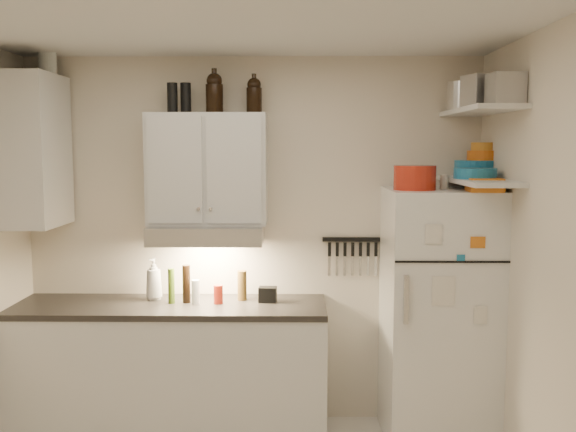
{
  "coord_description": "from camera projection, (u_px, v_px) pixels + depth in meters",
  "views": [
    {
      "loc": [
        0.29,
        -3.03,
        1.97
      ],
      "look_at": [
        0.25,
        0.9,
        1.55
      ],
      "focal_mm": 40.0,
      "sensor_mm": 36.0,
      "label": 1
    }
  ],
  "objects": [
    {
      "name": "red_jar",
      "position": [
        218.0,
        294.0,
        4.33
      ],
      "size": [
        0.08,
        0.08,
        0.13
      ],
      "primitive_type": "cylinder",
      "rotation": [
        0.0,
        0.0,
        0.22
      ],
      "color": "#AB2413",
      "rests_on": "countertop"
    },
    {
      "name": "oil_bottle",
      "position": [
        171.0,
        286.0,
        4.33
      ],
      "size": [
        0.06,
        0.06,
        0.24
      ],
      "primitive_type": "cylinder",
      "rotation": [
        0.0,
        0.0,
        -0.41
      ],
      "color": "#456218",
      "rests_on": "countertop"
    },
    {
      "name": "ceiling",
      "position": [
        232.0,
        8.0,
        2.95
      ],
      "size": [
        3.2,
        3.0,
        0.02
      ],
      "primitive_type": "cube",
      "color": "silver",
      "rests_on": "ground"
    },
    {
      "name": "pepper_mill",
      "position": [
        242.0,
        285.0,
        4.42
      ],
      "size": [
        0.06,
        0.06,
        0.2
      ],
      "primitive_type": "cylinder",
      "rotation": [
        0.0,
        0.0,
        0.02
      ],
      "color": "brown",
      "rests_on": "countertop"
    },
    {
      "name": "countertop",
      "position": [
        170.0,
        307.0,
        4.33
      ],
      "size": [
        2.1,
        0.62,
        0.04
      ],
      "primitive_type": "cube",
      "color": "#282522",
      "rests_on": "base_cabinet"
    },
    {
      "name": "plates",
      "position": [
        475.0,
        173.0,
        4.04
      ],
      "size": [
        0.34,
        0.34,
        0.07
      ],
      "primitive_type": "cylinder",
      "rotation": [
        0.0,
        0.0,
        0.35
      ],
      "color": "#1C6C9B",
      "rests_on": "shelf_lo"
    },
    {
      "name": "knife_strip",
      "position": [
        352.0,
        239.0,
        4.56
      ],
      "size": [
        0.42,
        0.02,
        0.03
      ],
      "primitive_type": "cube",
      "color": "black",
      "rests_on": "back_wall"
    },
    {
      "name": "fridge",
      "position": [
        438.0,
        316.0,
        4.28
      ],
      "size": [
        0.7,
        0.68,
        1.7
      ],
      "primitive_type": "cube",
      "color": "white",
      "rests_on": "floor"
    },
    {
      "name": "thermos_b",
      "position": [
        172.0,
        98.0,
        4.31
      ],
      "size": [
        0.09,
        0.09,
        0.2
      ],
      "primitive_type": "cylinder",
      "rotation": [
        0.0,
        0.0,
        -0.41
      ],
      "color": "black",
      "rests_on": "upper_cabinet"
    },
    {
      "name": "bowl_orange",
      "position": [
        484.0,
        155.0,
        4.31
      ],
      "size": [
        0.22,
        0.22,
        0.07
      ],
      "primitive_type": "cylinder",
      "color": "#D05C13",
      "rests_on": "bowl_teal"
    },
    {
      "name": "range_hood",
      "position": [
        207.0,
        234.0,
        4.34
      ],
      "size": [
        0.76,
        0.46,
        0.12
      ],
      "primitive_type": "cube",
      "color": "silver",
      "rests_on": "back_wall"
    },
    {
      "name": "bowl_yellow",
      "position": [
        484.0,
        146.0,
        4.31
      ],
      "size": [
        0.17,
        0.17,
        0.05
      ],
      "primitive_type": "cylinder",
      "color": "#C37922",
      "rests_on": "bowl_orange"
    },
    {
      "name": "vinegar_bottle",
      "position": [
        186.0,
        284.0,
        4.35
      ],
      "size": [
        0.06,
        0.06,
        0.26
      ],
      "primitive_type": "cylinder",
      "rotation": [
        0.0,
        0.0,
        0.09
      ],
      "color": "black",
      "rests_on": "countertop"
    },
    {
      "name": "caddy",
      "position": [
        268.0,
        294.0,
        4.38
      ],
      "size": [
        0.13,
        0.09,
        0.1
      ],
      "primitive_type": "cube",
      "rotation": [
        0.0,
        0.0,
        -0.07
      ],
      "color": "black",
      "rests_on": "countertop"
    },
    {
      "name": "side_jar",
      "position": [
        48.0,
        64.0,
        4.28
      ],
      "size": [
        0.13,
        0.13,
        0.16
      ],
      "primitive_type": "cylinder",
      "rotation": [
        0.0,
        0.0,
        0.13
      ],
      "color": "silver",
      "rests_on": "side_cabinet"
    },
    {
      "name": "shelf_lo",
      "position": [
        478.0,
        181.0,
        4.04
      ],
      "size": [
        0.3,
        0.95,
        0.03
      ],
      "primitive_type": "cube",
      "color": "silver",
      "rests_on": "right_wall"
    },
    {
      "name": "book_stack",
      "position": [
        484.0,
        185.0,
        3.95
      ],
      "size": [
        0.22,
        0.27,
        0.08
      ],
      "primitive_type": "cube",
      "rotation": [
        0.0,
        0.0,
        -0.1
      ],
      "color": "orange",
      "rests_on": "fridge"
    },
    {
      "name": "growler_a",
      "position": [
        214.0,
        93.0,
        4.34
      ],
      "size": [
        0.15,
        0.15,
        0.28
      ],
      "primitive_type": null,
      "rotation": [
        0.0,
        0.0,
        0.39
      ],
      "color": "black",
      "rests_on": "upper_cabinet"
    },
    {
      "name": "growler_b",
      "position": [
        254.0,
        95.0,
        4.37
      ],
      "size": [
        0.14,
        0.14,
        0.25
      ],
      "primitive_type": null,
      "rotation": [
        0.0,
        0.0,
        0.34
      ],
      "color": "black",
      "rests_on": "upper_cabinet"
    },
    {
      "name": "tin_b",
      "position": [
        505.0,
        89.0,
        3.67
      ],
      "size": [
        0.19,
        0.19,
        0.18
      ],
      "primitive_type": "cube",
      "rotation": [
        0.0,
        0.0,
        0.07
      ],
      "color": "#AAAAAD",
      "rests_on": "shelf_hi"
    },
    {
      "name": "base_cabinet",
      "position": [
        171.0,
        373.0,
        4.38
      ],
      "size": [
        2.1,
        0.6,
        0.88
      ],
      "primitive_type": "cube",
      "color": "silver",
      "rests_on": "floor"
    },
    {
      "name": "spice_jar",
      "position": [
        444.0,
        182.0,
        4.2
      ],
      "size": [
        0.07,
        0.07,
        0.09
      ],
      "primitive_type": "cylinder",
      "rotation": [
        0.0,
        0.0,
        -0.19
      ],
      "color": "silver",
      "rests_on": "fridge"
    },
    {
      "name": "back_wall",
      "position": [
        254.0,
        242.0,
        4.59
      ],
      "size": [
        3.2,
        0.02,
        2.6
      ],
      "primitive_type": "cube",
      "color": "beige",
      "rests_on": "ground"
    },
    {
      "name": "upper_cabinet",
      "position": [
        208.0,
        169.0,
        4.36
      ],
      "size": [
        0.8,
        0.33,
        0.75
      ],
      "primitive_type": "cube",
      "color": "silver",
      "rests_on": "back_wall"
    },
    {
      "name": "dutch_oven",
      "position": [
        415.0,
        178.0,
        4.11
      ],
      "size": [
        0.36,
        0.36,
        0.16
      ],
      "primitive_type": "cylinder",
      "rotation": [
        0.0,
        0.0,
        -0.43
      ],
      "color": "#AB2413",
      "rests_on": "fridge"
    },
    {
      "name": "right_wall",
      "position": [
        569.0,
        288.0,
        3.07
      ],
      "size": [
        0.02,
        3.0,
        2.6
      ],
      "primitive_type": "cube",
      "color": "beige",
      "rests_on": "ground"
    },
    {
      "name": "stock_pot",
      "position": [
        467.0,
        96.0,
        4.23
      ],
      "size": [
        0.3,
        0.3,
        0.18
      ],
      "primitive_type": "cylinder",
      "rotation": [
        0.0,
        0.0,
        -0.19
      ],
      "color": "silver",
      "rests_on": "shelf_hi"
    },
    {
      "name": "side_cabinet",
      "position": [
        33.0,
        151.0,
        4.23
      ],
      "size": [
        0.33,
        0.55,
        1.0
      ],
      "primitive_type": "cube",
      "color": "silver",
      "rests_on": "left_wall"
    },
    {
      "name": "soap_bottle",
      "position": [
        154.0,
        277.0,
        4.43
      ],
      "size": [
        0.16,
        0.16,
        0.32
      ],
      "primitive_type": "imported",
      "rotation": [
        0.0,
        0.0,
        -0.35
      ],
      "color": "silver",
      "rests_on": "countertop"
    },
    {
      "name": "tin_a",
      "position": [
        481.0,
        91.0,
        3.89
      ],
      "size": [
        0.24,
        0.22,
        0.19
      ],
      "primitive_type": "cube",
      "rotation": [
        0.0,
        0.0,
        0.32
      ],
      "color": "#AAAAAD",
      "rests_on": "shelf_hi"
    },
    {
      "name": "clear_bottle",
      "position": [
        196.0,
        292.0,
        4.32
      ],
      "size": [
        0.06,
        0.06,
        0.16
      ],
      "primitive_type": "cylinder",
      "rotation": [
        0.0,
        0.0,
        0.14
      ],
      "color": "silver",
      "rests_on": "countertop"
    },
    {
      "name": "bowl_teal",
      "position": [
        475.0,
        169.0,
        4.32
      ],
      "size": [
        0.27,
        0.27,
        0.11
      ],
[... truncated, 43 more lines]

